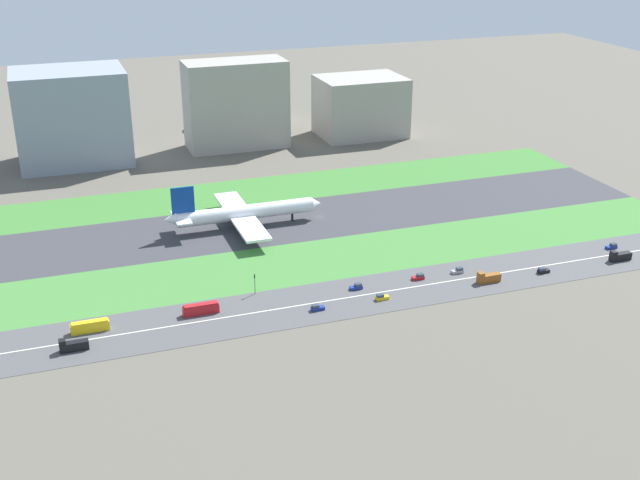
% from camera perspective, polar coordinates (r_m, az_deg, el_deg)
% --- Properties ---
extents(ground_plane, '(800.00, 800.00, 0.00)m').
position_cam_1_polar(ground_plane, '(337.03, -0.05, 1.61)').
color(ground_plane, '#5B564C').
extents(runway, '(280.00, 46.00, 0.10)m').
position_cam_1_polar(runway, '(337.01, -0.05, 1.62)').
color(runway, '#38383D').
rests_on(runway, ground_plane).
extents(grass_median_north, '(280.00, 36.00, 0.10)m').
position_cam_1_polar(grass_median_north, '(373.57, -2.14, 3.76)').
color(grass_median_north, '#3D7A33').
rests_on(grass_median_north, ground_plane).
extents(grass_median_south, '(280.00, 36.00, 0.10)m').
position_cam_1_polar(grass_median_south, '(301.59, 2.54, -1.05)').
color(grass_median_south, '#427F38').
rests_on(grass_median_south, ground_plane).
extents(highway, '(280.00, 28.00, 0.10)m').
position_cam_1_polar(highway, '(275.03, 5.02, -3.59)').
color(highway, '#4C4C4F').
rests_on(highway, ground_plane).
extents(highway_centerline, '(266.00, 0.50, 0.01)m').
position_cam_1_polar(highway_centerline, '(275.00, 5.02, -3.58)').
color(highway_centerline, silver).
rests_on(highway_centerline, highway).
extents(airliner, '(65.00, 56.00, 19.70)m').
position_cam_1_polar(airliner, '(326.03, -5.55, 1.92)').
color(airliner, white).
rests_on(airliner, runway).
extents(truck_1, '(8.40, 2.50, 4.00)m').
position_cam_1_polar(truck_1, '(249.35, -17.04, -7.14)').
color(truck_1, black).
rests_on(truck_1, highway).
extents(car_0, '(4.40, 1.80, 2.00)m').
position_cam_1_polar(car_0, '(297.15, 15.48, -2.10)').
color(car_0, black).
rests_on(car_0, highway).
extents(car_1, '(4.40, 1.80, 2.00)m').
position_cam_1_polar(car_1, '(283.78, 6.98, -2.61)').
color(car_1, '#B2191E').
rests_on(car_1, highway).
extents(bus_0, '(11.60, 2.50, 3.50)m').
position_cam_1_polar(bus_0, '(258.14, -15.94, -5.89)').
color(bus_0, yellow).
rests_on(bus_0, highway).
extents(car_5, '(4.40, 1.80, 2.00)m').
position_cam_1_polar(car_5, '(268.52, 4.38, -4.05)').
color(car_5, yellow).
rests_on(car_5, highway).
extents(truck_2, '(8.40, 2.50, 4.00)m').
position_cam_1_polar(truck_2, '(285.36, 11.79, -2.63)').
color(truck_2, brown).
rests_on(truck_2, highway).
extents(car_4, '(4.40, 1.80, 2.00)m').
position_cam_1_polar(car_4, '(261.03, -0.20, -4.81)').
color(car_4, navy).
rests_on(car_4, highway).
extents(car_6, '(4.40, 1.80, 2.00)m').
position_cam_1_polar(car_6, '(325.74, 19.92, -0.43)').
color(car_6, navy).
rests_on(car_6, highway).
extents(car_2, '(4.40, 1.80, 2.00)m').
position_cam_1_polar(car_2, '(274.99, 2.61, -3.32)').
color(car_2, navy).
rests_on(car_2, highway).
extents(car_3, '(4.40, 1.80, 2.00)m').
position_cam_1_polar(car_3, '(290.47, 9.72, -2.16)').
color(car_3, '#99999E').
rests_on(car_3, highway).
extents(bus_1, '(11.60, 2.50, 3.50)m').
position_cam_1_polar(bus_1, '(261.18, -8.42, -4.84)').
color(bus_1, '#B2191E').
rests_on(bus_1, highway).
extents(truck_0, '(8.40, 2.50, 4.00)m').
position_cam_1_polar(truck_0, '(315.81, 20.42, -1.09)').
color(truck_0, black).
rests_on(truck_0, highway).
extents(traffic_light, '(0.36, 0.50, 7.20)m').
position_cam_1_polar(traffic_light, '(270.84, -4.63, -3.01)').
color(traffic_light, '#4C4C51').
rests_on(traffic_light, highway).
extents(terminal_building, '(53.63, 39.91, 46.59)m').
position_cam_1_polar(terminal_building, '(422.30, -17.13, 8.31)').
color(terminal_building, gray).
rests_on(terminal_building, ground_plane).
extents(hangar_building, '(52.69, 24.13, 45.91)m').
position_cam_1_polar(hangar_building, '(433.30, -5.96, 9.50)').
color(hangar_building, '#9E998E').
rests_on(hangar_building, ground_plane).
extents(office_tower, '(46.52, 34.29, 32.59)m').
position_cam_1_polar(office_tower, '(456.11, 2.88, 9.41)').
color(office_tower, '#9E998E').
rests_on(office_tower, ground_plane).
extents(fuel_tank_west, '(20.16, 20.16, 15.78)m').
position_cam_1_polar(fuel_tank_west, '(479.29, -7.31, 8.88)').
color(fuel_tank_west, silver).
rests_on(fuel_tank_west, ground_plane).
extents(fuel_tank_centre, '(20.40, 20.40, 16.76)m').
position_cam_1_polar(fuel_tank_centre, '(486.36, -3.72, 9.28)').
color(fuel_tank_centre, silver).
rests_on(fuel_tank_centre, ground_plane).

